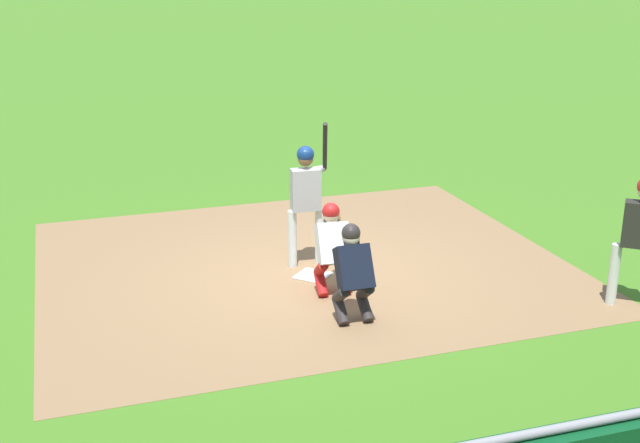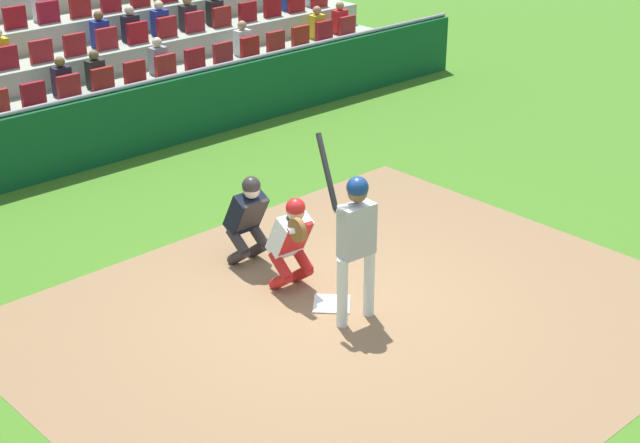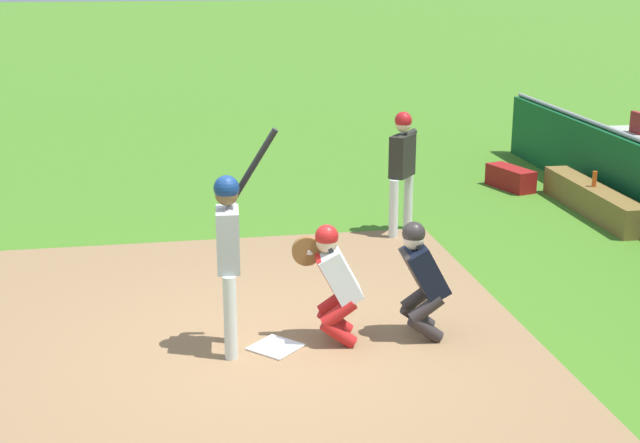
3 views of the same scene
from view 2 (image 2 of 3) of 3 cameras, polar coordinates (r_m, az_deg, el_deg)
The scene contains 7 objects.
ground_plane at distance 11.72m, azimuth 0.69°, elevation -4.93°, with size 160.00×160.00×0.00m, color #417520.
infield_dirt_patch at distance 11.40m, azimuth 2.40°, elevation -5.84°, with size 7.57×6.40×0.01m, color olive.
home_plate_marker at distance 11.71m, azimuth 0.69°, elevation -4.86°, with size 0.44×0.44×0.02m, color white.
batter_at_plate at distance 10.88m, azimuth 2.11°, elevation -0.68°, with size 0.58×0.66×2.24m.
catcher_crouching at distance 11.73m, azimuth -1.67°, elevation -0.98°, with size 0.49×0.71×1.27m.
home_plate_umpire at distance 12.40m, azimuth -4.26°, elevation 0.36°, with size 0.46×0.49×1.27m.
dugout_wall at distance 15.99m, azimuth -14.03°, elevation 4.98°, with size 17.50×0.24×1.22m.
Camera 2 is at (6.91, 7.46, 5.82)m, focal length 54.39 mm.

